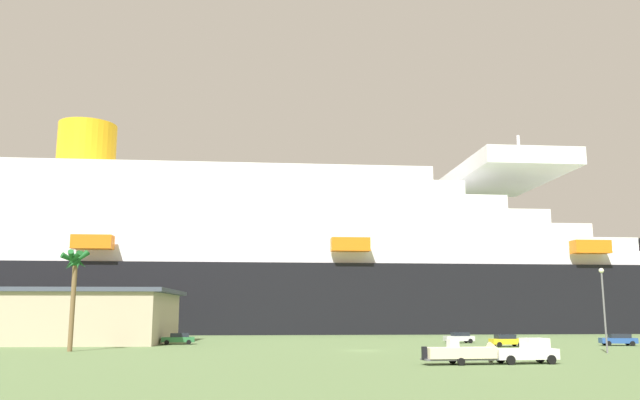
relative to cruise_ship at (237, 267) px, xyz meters
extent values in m
plane|color=#567042|center=(21.17, -43.73, -14.91)|extent=(600.00, 600.00, 0.00)
cube|color=black|center=(-2.24, -0.09, -7.55)|extent=(225.51, 47.93, 14.72)
cube|color=white|center=(-2.24, -0.09, 1.37)|extent=(198.52, 43.65, 3.11)
cube|color=white|center=(-6.72, -0.31, 4.48)|extent=(192.40, 42.36, 3.11)
cube|color=white|center=(-11.19, -0.53, 7.59)|extent=(181.01, 40.83, 3.11)
cube|color=white|center=(-15.66, -0.75, 10.69)|extent=(171.26, 40.10, 3.11)
cube|color=white|center=(-20.14, -0.97, 13.80)|extent=(161.00, 39.02, 3.11)
cube|color=white|center=(-24.61, -1.19, 16.91)|extent=(150.97, 38.26, 3.11)
cube|color=white|center=(-29.09, -1.41, 20.02)|extent=(145.66, 37.69, 3.11)
cube|color=white|center=(64.87, 3.21, 23.57)|extent=(24.37, 41.72, 4.00)
cylinder|color=yellow|center=(-35.80, -1.74, 27.47)|extent=(13.95, 13.95, 11.80)
cylinder|color=silver|center=(69.34, 3.43, 27.57)|extent=(0.80, 0.80, 12.00)
cube|color=orange|center=(-27.40, -20.58, 3.55)|extent=(8.15, 3.59, 2.80)
cube|color=orange|center=(24.80, -18.01, 3.55)|extent=(8.15, 3.59, 2.80)
cube|color=orange|center=(77.00, -15.44, 3.55)|extent=(8.15, 3.59, 2.80)
cube|color=white|center=(33.11, -94.72, -14.06)|extent=(5.80, 2.65, 0.90)
cube|color=white|center=(34.12, -94.60, -13.16)|extent=(2.22, 2.07, 0.90)
cube|color=#26333F|center=(34.78, -94.52, -13.25)|extent=(0.30, 1.68, 0.63)
cylinder|color=black|center=(34.94, -93.50, -14.51)|extent=(0.83, 0.37, 0.80)
cylinder|color=black|center=(35.18, -95.48, -14.51)|extent=(0.83, 0.37, 0.80)
cylinder|color=black|center=(31.22, -93.94, -14.51)|extent=(0.83, 0.37, 0.80)
cylinder|color=black|center=(31.45, -95.93, -14.51)|extent=(0.83, 0.37, 0.80)
cube|color=#595960|center=(27.21, -95.43, -14.44)|extent=(6.73, 2.59, 0.16)
cube|color=#595960|center=(31.06, -94.97, -14.44)|extent=(2.15, 0.38, 0.10)
cylinder|color=black|center=(26.79, -94.46, -14.59)|extent=(0.66, 0.29, 0.64)
cylinder|color=black|center=(27.03, -96.47, -14.59)|extent=(0.66, 0.29, 0.64)
cube|color=beige|center=(27.21, -95.43, -13.91)|extent=(6.16, 2.72, 0.90)
cone|color=beige|center=(30.57, -95.03, -13.91)|extent=(1.41, 1.95, 1.82)
cube|color=silver|center=(26.61, -95.50, -13.11)|extent=(0.91, 1.09, 0.70)
cube|color=black|center=(24.05, -95.81, -13.91)|extent=(0.42, 0.54, 1.10)
cylinder|color=brown|center=(-12.96, -74.05, -9.72)|extent=(0.56, 0.56, 10.39)
cone|color=#195923|center=(-12.57, -73.97, -4.42)|extent=(1.23, 3.04, 2.62)
cone|color=#195923|center=(-12.73, -73.72, -4.42)|extent=(2.98, 2.46, 2.22)
cone|color=#195923|center=(-13.22, -73.74, -4.42)|extent=(2.95, 2.65, 1.93)
cone|color=#195923|center=(-13.36, -74.11, -4.42)|extent=(1.20, 3.10, 2.53)
cone|color=#195923|center=(-13.22, -74.35, -4.42)|extent=(2.88, 2.54, 2.31)
cone|color=#195923|center=(-12.70, -74.35, -4.42)|extent=(2.68, 2.45, 2.65)
sphere|color=#195923|center=(-12.96, -74.05, -4.52)|extent=(1.10, 1.10, 1.10)
cylinder|color=slate|center=(47.71, -79.94, -10.47)|extent=(0.20, 0.20, 8.87)
sphere|color=#F9F2CC|center=(47.71, -79.94, -5.79)|extent=(0.56, 0.56, 0.56)
cube|color=yellow|center=(41.24, -65.44, -14.23)|extent=(4.52, 2.25, 0.70)
cube|color=#1E232D|center=(41.02, -65.46, -13.60)|extent=(2.60, 1.88, 0.55)
cylinder|color=black|center=(42.58, -64.39, -14.58)|extent=(0.68, 0.28, 0.66)
cylinder|color=black|center=(42.77, -66.21, -14.58)|extent=(0.68, 0.28, 0.66)
cylinder|color=black|center=(39.72, -64.68, -14.58)|extent=(0.68, 0.28, 0.66)
cylinder|color=black|center=(39.90, -66.49, -14.58)|extent=(0.68, 0.28, 0.66)
cube|color=#264C99|center=(57.34, -63.40, -14.23)|extent=(4.91, 2.65, 0.70)
cube|color=#1E232D|center=(57.57, -63.44, -13.60)|extent=(2.85, 2.14, 0.55)
cylinder|color=black|center=(55.66, -64.11, -14.58)|extent=(0.69, 0.32, 0.66)
cylinder|color=black|center=(55.97, -62.20, -14.58)|extent=(0.69, 0.32, 0.66)
cylinder|color=black|center=(58.70, -64.60, -14.58)|extent=(0.69, 0.32, 0.66)
cylinder|color=black|center=(59.01, -62.69, -14.58)|extent=(0.69, 0.32, 0.66)
cube|color=silver|center=(37.58, -54.72, -14.23)|extent=(4.46, 2.22, 0.70)
cube|color=#1E232D|center=(37.79, -54.70, -13.60)|extent=(2.55, 1.86, 0.55)
cylinder|color=black|center=(36.25, -55.76, -14.58)|extent=(0.68, 0.28, 0.66)
cylinder|color=black|center=(36.08, -53.94, -14.58)|extent=(0.68, 0.28, 0.66)
cylinder|color=black|center=(39.08, -55.50, -14.58)|extent=(0.68, 0.28, 0.66)
cylinder|color=black|center=(38.91, -53.68, -14.58)|extent=(0.68, 0.28, 0.66)
cube|color=#2D723F|center=(-3.44, -57.31, -14.23)|extent=(4.86, 2.57, 0.70)
cube|color=#1E232D|center=(-3.21, -57.27, -13.60)|extent=(2.83, 2.03, 0.55)
cylinder|color=black|center=(-4.77, -58.45, -14.58)|extent=(0.69, 0.34, 0.66)
cylinder|color=black|center=(-5.09, -56.72, -14.58)|extent=(0.69, 0.34, 0.66)
cylinder|color=black|center=(-1.78, -57.90, -14.58)|extent=(0.69, 0.34, 0.66)
cylinder|color=black|center=(-2.10, -56.17, -14.58)|extent=(0.69, 0.34, 0.66)
camera|label=1|loc=(12.70, -152.13, -10.56)|focal=36.43mm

